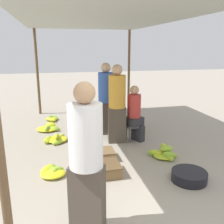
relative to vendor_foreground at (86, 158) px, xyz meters
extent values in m
cylinder|color=brown|center=(-0.76, 5.64, 0.41)|extent=(0.08, 0.08, 2.65)
cylinder|color=brown|center=(2.21, 5.64, 0.41)|extent=(0.08, 0.08, 2.65)
cube|color=#9EA399|center=(0.72, 2.59, 1.76)|extent=(3.38, 6.49, 0.04)
cube|color=#4C4238|center=(0.00, 0.00, -0.50)|extent=(0.44, 0.36, 0.81)
cylinder|color=white|center=(0.00, 0.00, 0.26)|extent=(0.50, 0.50, 0.71)
sphere|color=tan|center=(0.00, 0.00, 0.73)|extent=(0.23, 0.23, 0.23)
cube|color=#4C4C4C|center=(1.43, 2.67, -0.56)|extent=(0.34, 0.34, 0.04)
cylinder|color=#4C4C4C|center=(1.30, 2.53, -0.74)|extent=(0.04, 0.04, 0.33)
cylinder|color=#4C4C4C|center=(1.57, 2.53, -0.74)|extent=(0.04, 0.04, 0.33)
cylinder|color=#4C4C4C|center=(1.30, 2.81, -0.74)|extent=(0.04, 0.04, 0.33)
cylinder|color=#4C4C4C|center=(1.57, 2.81, -0.74)|extent=(0.04, 0.04, 0.33)
cube|color=#2D2D33|center=(1.52, 2.62, -0.72)|extent=(0.26, 0.34, 0.37)
cube|color=#2D2D33|center=(1.43, 2.67, -0.45)|extent=(0.46, 0.46, 0.18)
cylinder|color=#BF3833|center=(1.43, 2.67, -0.10)|extent=(0.40, 0.40, 0.52)
sphere|color=tan|center=(1.43, 2.67, 0.26)|extent=(0.20, 0.20, 0.20)
cylinder|color=black|center=(1.74, 0.72, -0.83)|extent=(0.57, 0.57, 0.16)
ellipsoid|color=yellow|center=(-0.43, 3.98, -0.81)|extent=(0.30, 0.24, 0.14)
ellipsoid|color=#B3CC2C|center=(-0.42, 3.99, -0.82)|extent=(0.31, 0.34, 0.10)
ellipsoid|color=#92BF32|center=(-0.36, 3.75, -0.85)|extent=(0.34, 0.26, 0.12)
ellipsoid|color=#8DBD33|center=(-0.51, 3.71, -0.82)|extent=(0.19, 0.28, 0.15)
ellipsoid|color=yellow|center=(-0.51, 3.84, -0.86)|extent=(0.55, 0.48, 0.10)
ellipsoid|color=#95C031|center=(-0.43, 1.52, -0.84)|extent=(0.27, 0.27, 0.10)
ellipsoid|color=#A4C62F|center=(-0.35, 1.42, -0.83)|extent=(0.22, 0.28, 0.12)
ellipsoid|color=#8CBC33|center=(-0.33, 1.44, -0.84)|extent=(0.25, 0.13, 0.13)
ellipsoid|color=yellow|center=(-0.48, 1.53, -0.84)|extent=(0.34, 0.35, 0.13)
ellipsoid|color=yellow|center=(-0.39, 1.37, -0.86)|extent=(0.41, 0.36, 0.10)
ellipsoid|color=#CBD628|center=(-0.50, 2.96, -0.85)|extent=(0.17, 0.30, 0.12)
ellipsoid|color=#C6D329|center=(-0.30, 2.91, -0.76)|extent=(0.13, 0.30, 0.10)
ellipsoid|color=#BDD02A|center=(-0.50, 2.97, -0.84)|extent=(0.26, 0.34, 0.13)
ellipsoid|color=#C5D329|center=(-0.21, 3.08, -0.84)|extent=(0.27, 0.32, 0.12)
ellipsoid|color=#9DC330|center=(-0.28, 2.82, -0.86)|extent=(0.33, 0.30, 0.10)
ellipsoid|color=yellow|center=(-0.30, 2.99, -0.86)|extent=(0.50, 0.43, 0.10)
ellipsoid|color=#78B436|center=(-0.35, 4.91, -0.86)|extent=(0.26, 0.31, 0.11)
ellipsoid|color=#7BB536|center=(-0.44, 4.78, -0.83)|extent=(0.25, 0.29, 0.11)
ellipsoid|color=yellow|center=(-0.42, 4.62, -0.84)|extent=(0.34, 0.33, 0.11)
ellipsoid|color=#A4C62F|center=(-0.38, 4.84, -0.85)|extent=(0.28, 0.17, 0.12)
ellipsoid|color=#9DC330|center=(-0.40, 4.78, -0.86)|extent=(0.37, 0.33, 0.10)
ellipsoid|color=#80B735|center=(1.46, 4.49, -0.73)|extent=(0.25, 0.23, 0.15)
ellipsoid|color=#A5C62F|center=(1.52, 4.27, -0.85)|extent=(0.31, 0.14, 0.12)
ellipsoid|color=#C9D528|center=(1.58, 4.50, -0.70)|extent=(0.27, 0.29, 0.09)
ellipsoid|color=yellow|center=(1.66, 4.33, -0.83)|extent=(0.19, 0.26, 0.12)
ellipsoid|color=#9DC330|center=(1.47, 4.39, -0.83)|extent=(0.24, 0.30, 0.14)
ellipsoid|color=#CCD628|center=(1.58, 4.49, -0.86)|extent=(0.57, 0.50, 0.10)
ellipsoid|color=#C0D12A|center=(1.59, 1.69, -0.82)|extent=(0.29, 0.27, 0.10)
ellipsoid|color=#8FBD33|center=(1.76, 1.47, -0.79)|extent=(0.29, 0.24, 0.13)
ellipsoid|color=#7CB636|center=(1.58, 1.71, -0.84)|extent=(0.34, 0.26, 0.14)
ellipsoid|color=#BED02A|center=(1.75, 1.72, -0.74)|extent=(0.22, 0.32, 0.15)
ellipsoid|color=#9AC230|center=(1.74, 1.59, -0.71)|extent=(0.27, 0.18, 0.12)
ellipsoid|color=#89BB34|center=(1.79, 1.58, -0.82)|extent=(0.16, 0.23, 0.14)
ellipsoid|color=#A2C52F|center=(1.72, 1.50, -0.84)|extent=(0.22, 0.33, 0.13)
ellipsoid|color=#B1CB2C|center=(1.73, 1.62, -0.86)|extent=(0.45, 0.39, 0.10)
ellipsoid|color=yellow|center=(1.69, 3.39, -0.79)|extent=(0.26, 0.33, 0.13)
ellipsoid|color=#B7CE2B|center=(1.75, 3.42, -0.76)|extent=(0.28, 0.29, 0.11)
ellipsoid|color=#B7CD2B|center=(1.78, 3.41, -0.74)|extent=(0.32, 0.19, 0.12)
ellipsoid|color=#A8C82E|center=(1.79, 3.42, -0.73)|extent=(0.18, 0.33, 0.15)
ellipsoid|color=#83B935|center=(1.62, 3.46, -0.83)|extent=(0.34, 0.21, 0.12)
ellipsoid|color=#B3CC2C|center=(1.77, 3.41, -0.86)|extent=(0.44, 0.38, 0.10)
cube|color=brown|center=(0.47, 1.24, -0.82)|extent=(0.46, 0.46, 0.17)
cube|color=brown|center=(0.47, 1.24, -0.73)|extent=(0.48, 0.48, 0.02)
cube|color=#9E7A4C|center=(0.56, 1.85, -0.83)|extent=(0.39, 0.39, 0.15)
cube|color=brown|center=(0.56, 1.85, -0.74)|extent=(0.41, 0.41, 0.02)
cube|color=#4C4238|center=(0.91, 3.26, -0.50)|extent=(0.41, 0.26, 0.81)
cylinder|color=#3359B2|center=(0.91, 3.26, 0.25)|extent=(0.41, 0.41, 0.70)
sphere|color=tan|center=(0.91, 3.26, 0.72)|extent=(0.23, 0.23, 0.23)
cube|color=#4C4238|center=(1.03, 2.64, -0.50)|extent=(0.41, 0.26, 0.81)
cylinder|color=gold|center=(1.03, 2.64, 0.25)|extent=(0.41, 0.41, 0.70)
sphere|color=tan|center=(1.03, 2.64, 0.72)|extent=(0.23, 0.23, 0.23)
camera|label=1|loc=(-0.30, -2.51, 1.18)|focal=40.00mm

